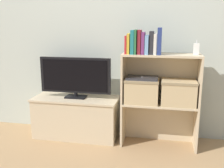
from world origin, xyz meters
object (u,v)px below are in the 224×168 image
Objects in this scene: book_crimson at (126,45)px; baby_monitor at (196,49)px; storage_basket_left at (142,90)px; laptop at (142,78)px; book_forest at (136,42)px; book_skyblue at (147,45)px; storage_basket_right at (179,92)px; tv at (75,76)px; book_mustard at (129,44)px; book_charcoal at (151,43)px; book_maroon at (139,42)px; book_ivory at (155,44)px; book_plum at (143,43)px; book_navy at (160,41)px; tv_stand at (77,117)px; book_teal at (133,42)px.

book_crimson is 1.27× the size of baby_monitor.
storage_basket_left is 0.12m from laptop.
book_forest is at bearing -0.00° from book_crimson.
book_skyblue is 0.55m from storage_basket_right.
tv is 2.31× the size of storage_basket_right.
book_mustard reaches higher than book_skyblue.
book_charcoal is at bearing -0.00° from book_crimson.
tv is 3.40× the size of book_maroon.
book_forest is 0.48m from storage_basket_left.
book_forest reaches higher than book_ivory.
book_plum is at bearing 180.00° from book_charcoal.
book_charcoal is (0.04, 0.00, 0.02)m from book_skyblue.
book_skyblue is at bearing -29.61° from storage_basket_left.
book_skyblue is 1.33× the size of baby_monitor.
book_forest is 0.03m from book_maroon.
book_crimson is at bearing 180.00° from book_forest.
book_navy reaches higher than book_maroon.
book_skyblue is (0.76, -0.09, 0.81)m from tv_stand.
baby_monitor is (1.21, -0.05, 0.32)m from tv.
storage_basket_right is (1.07, -0.06, -0.10)m from tv.
storage_basket_left is at bearing 32.80° from book_maroon.
book_teal is at bearing 180.00° from book_plum.
tv is 0.81m from book_plum.
book_mustard is at bearing 180.00° from book_skyblue.
book_plum is (0.16, -0.00, 0.02)m from book_crimson.
book_plum is 0.50m from baby_monitor.
book_charcoal reaches higher than book_crimson.
storage_basket_right is at bearing 3.96° from book_skyblue.
storage_basket_left is at bearing 150.39° from book_skyblue.
tv reaches higher than storage_basket_right.
book_teal is at bearing 180.00° from book_maroon.
book_mustard is at bearing 180.00° from book_charcoal.
storage_basket_left is at bearing 0.00° from laptop.
book_charcoal reaches higher than storage_basket_left.
book_crimson is 0.13m from book_maroon.
book_charcoal is at bearing 180.00° from book_navy.
book_crimson is 0.96× the size of book_skyblue.
book_ivory is (0.08, -0.00, 0.01)m from book_skyblue.
book_skyblue is at bearing 180.00° from book_ivory.
book_crimson is 0.16m from book_plum.
baby_monitor is 0.40× the size of storage_basket_left.
laptop is at bearing 150.39° from book_skyblue.
book_forest is 1.18× the size of book_ivory.
baby_monitor is at bearing 1.74° from storage_basket_left.
book_maroon is 1.16× the size of book_ivory.
laptop is at bearing 180.00° from storage_basket_right.
book_forest is 0.15m from book_charcoal.
book_navy reaches higher than book_teal.
book_teal is at bearing 0.00° from book_mustard.
book_ivory reaches higher than tv_stand.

